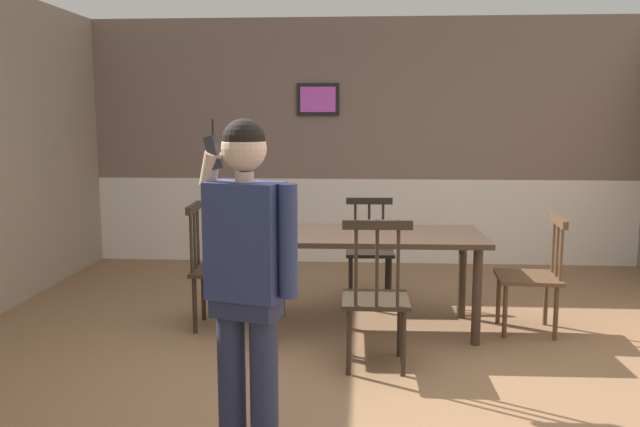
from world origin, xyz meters
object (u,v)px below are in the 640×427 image
at_px(chair_by_doorway, 215,268).
at_px(chair_at_table_head, 376,297).
at_px(chair_opposite_corner, 533,275).
at_px(person_figure, 247,269).
at_px(dining_table, 372,245).
at_px(chair_near_window, 369,250).

bearing_deg(chair_by_doorway, chair_at_table_head, 54.89).
bearing_deg(chair_at_table_head, chair_opposite_corner, 33.54).
bearing_deg(person_figure, dining_table, -89.78).
xyz_separation_m(chair_at_table_head, chair_opposite_corner, (1.24, 0.84, -0.03)).
relative_size(dining_table, chair_near_window, 1.86).
height_order(chair_at_table_head, chair_opposite_corner, chair_at_table_head).
height_order(chair_by_doorway, person_figure, person_figure).
relative_size(chair_by_doorway, chair_at_table_head, 0.96).
distance_m(chair_at_table_head, person_figure, 1.44).
height_order(chair_near_window, chair_opposite_corner, chair_near_window).
bearing_deg(chair_at_table_head, chair_by_doorway, 146.91).
distance_m(dining_table, person_figure, 2.14).
height_order(dining_table, chair_near_window, chair_near_window).
bearing_deg(chair_by_doorway, chair_near_window, 121.56).
bearing_deg(chair_by_doorway, dining_table, 88.30).
xyz_separation_m(dining_table, chair_near_window, (-0.01, 0.82, -0.21)).
distance_m(chair_by_doorway, person_figure, 2.14).
distance_m(chair_by_doorway, chair_opposite_corner, 2.50).
height_order(chair_near_window, chair_by_doorway, chair_by_doorway).
distance_m(chair_near_window, chair_at_table_head, 1.64).
bearing_deg(chair_opposite_corner, chair_near_window, 61.42).
bearing_deg(dining_table, chair_by_doorway, -179.01).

